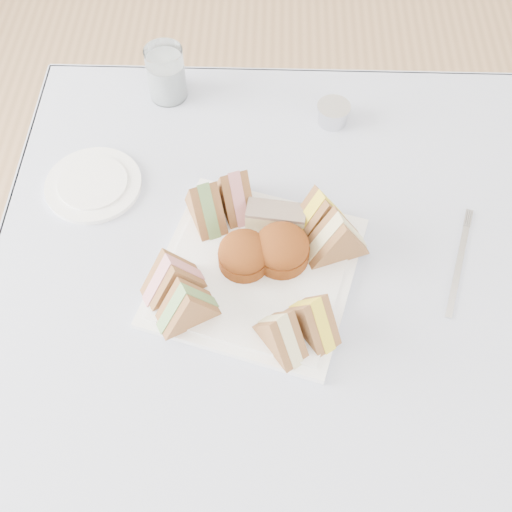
{
  "coord_description": "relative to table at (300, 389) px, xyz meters",
  "views": [
    {
      "loc": [
        -0.08,
        -0.48,
        1.6
      ],
      "look_at": [
        -0.09,
        0.04,
        0.8
      ],
      "focal_mm": 45.0,
      "sensor_mm": 36.0,
      "label": 1
    }
  ],
  "objects": [
    {
      "name": "pastry_slice",
      "position": [
        -0.06,
        0.12,
        0.41
      ],
      "size": [
        0.1,
        0.05,
        0.04
      ],
      "primitive_type": "cube",
      "rotation": [
        0.0,
        0.0,
        -0.12
      ],
      "color": "beige",
      "rests_on": "serving_plate"
    },
    {
      "name": "sandwich_bl_a",
      "position": [
        -0.17,
        0.14,
        0.43
      ],
      "size": [
        0.08,
        0.11,
        0.09
      ],
      "primitive_type": null,
      "rotation": [
        0.0,
        0.0,
        1.96
      ],
      "color": "#966337",
      "rests_on": "serving_plate"
    },
    {
      "name": "floor",
      "position": [
        0.0,
        0.0,
        -0.37
      ],
      "size": [
        4.0,
        4.0,
        0.0
      ],
      "primitive_type": "plane",
      "color": "#9E7751",
      "rests_on": "ground"
    },
    {
      "name": "serving_plate",
      "position": [
        -0.09,
        0.04,
        0.38
      ],
      "size": [
        0.36,
        0.36,
        0.01
      ],
      "primitive_type": "cube",
      "rotation": [
        0.0,
        0.0,
        -0.28
      ],
      "color": "white",
      "rests_on": "tablecloth"
    },
    {
      "name": "sandwich_bl_b",
      "position": [
        -0.13,
        0.16,
        0.43
      ],
      "size": [
        0.08,
        0.11,
        0.08
      ],
      "primitive_type": null,
      "rotation": [
        0.0,
        0.0,
        1.93
      ],
      "color": "#966337",
      "rests_on": "serving_plate"
    },
    {
      "name": "sandwich_fr_a",
      "position": [
        -0.01,
        -0.06,
        0.43
      ],
      "size": [
        0.09,
        0.1,
        0.08
      ],
      "primitive_type": null,
      "rotation": [
        0.0,
        0.0,
        -0.94
      ],
      "color": "#966337",
      "rests_on": "serving_plate"
    },
    {
      "name": "sandwich_fl_a",
      "position": [
        -0.21,
        0.0,
        0.43
      ],
      "size": [
        0.11,
        0.09,
        0.08
      ],
      "primitive_type": null,
      "rotation": [
        0.0,
        0.0,
        0.52
      ],
      "color": "#966337",
      "rests_on": "serving_plate"
    },
    {
      "name": "scone_right",
      "position": [
        -0.05,
        0.06,
        0.42
      ],
      "size": [
        0.09,
        0.09,
        0.06
      ],
      "primitive_type": "cylinder",
      "rotation": [
        0.0,
        0.0,
        -0.04
      ],
      "color": "brown",
      "rests_on": "serving_plate"
    },
    {
      "name": "sandwich_br_b",
      "position": [
        0.01,
        0.12,
        0.43
      ],
      "size": [
        0.11,
        0.08,
        0.09
      ],
      "primitive_type": null,
      "rotation": [
        0.0,
        0.0,
        -2.66
      ],
      "color": "#966337",
      "rests_on": "serving_plate"
    },
    {
      "name": "tea_strainer",
      "position": [
        0.04,
        0.37,
        0.39
      ],
      "size": [
        0.08,
        0.08,
        0.03
      ],
      "primitive_type": "cylinder",
      "rotation": [
        0.0,
        0.0,
        -0.28
      ],
      "color": "silver",
      "rests_on": "tablecloth"
    },
    {
      "name": "table",
      "position": [
        0.0,
        0.0,
        0.0
      ],
      "size": [
        0.9,
        0.9,
        0.74
      ],
      "primitive_type": "cube",
      "color": "brown",
      "rests_on": "floor"
    },
    {
      "name": "sandwich_fr_b",
      "position": [
        -0.05,
        -0.08,
        0.43
      ],
      "size": [
        0.09,
        0.1,
        0.08
      ],
      "primitive_type": null,
      "rotation": [
        0.0,
        0.0,
        -0.93
      ],
      "color": "#966337",
      "rests_on": "serving_plate"
    },
    {
      "name": "sandwich_br_a",
      "position": [
        0.03,
        0.08,
        0.43
      ],
      "size": [
        0.11,
        0.08,
        0.09
      ],
      "primitive_type": null,
      "rotation": [
        0.0,
        0.0,
        -2.78
      ],
      "color": "#966337",
      "rests_on": "serving_plate"
    },
    {
      "name": "sandwich_fl_b",
      "position": [
        -0.19,
        -0.04,
        0.43
      ],
      "size": [
        0.1,
        0.08,
        0.08
      ],
      "primitive_type": null,
      "rotation": [
        0.0,
        0.0,
        0.51
      ],
      "color": "#966337",
      "rests_on": "serving_plate"
    },
    {
      "name": "scone_left",
      "position": [
        -0.11,
        0.05,
        0.42
      ],
      "size": [
        0.09,
        0.09,
        0.05
      ],
      "primitive_type": "cylinder",
      "rotation": [
        0.0,
        0.0,
        -0.18
      ],
      "color": "brown",
      "rests_on": "serving_plate"
    },
    {
      "name": "tablecloth",
      "position": [
        0.0,
        0.0,
        0.37
      ],
      "size": [
        1.02,
        1.02,
        0.01
      ],
      "primitive_type": "cube",
      "color": "silver",
      "rests_on": "table"
    },
    {
      "name": "water_glass",
      "position": [
        -0.27,
        0.43,
        0.43
      ],
      "size": [
        0.09,
        0.09,
        0.1
      ],
      "primitive_type": "cylinder",
      "rotation": [
        0.0,
        0.0,
        -0.25
      ],
      "color": "white",
      "rests_on": "tablecloth"
    },
    {
      "name": "side_plate",
      "position": [
        -0.37,
        0.21,
        0.38
      ],
      "size": [
        0.2,
        0.2,
        0.01
      ],
      "primitive_type": "cylinder",
      "rotation": [
        0.0,
        0.0,
        0.26
      ],
      "color": "white",
      "rests_on": "tablecloth"
    },
    {
      "name": "fork",
      "position": [
        0.22,
        0.05,
        0.38
      ],
      "size": [
        0.06,
        0.17,
        0.0
      ],
      "primitive_type": "cube",
      "rotation": [
        0.0,
        0.0,
        -0.3
      ],
      "color": "silver",
      "rests_on": "tablecloth"
    }
  ]
}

